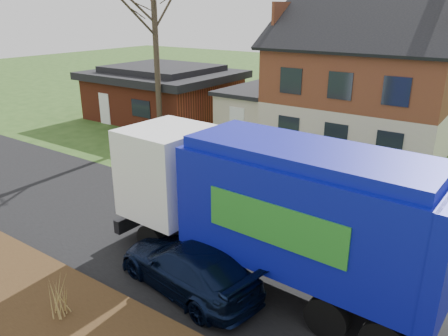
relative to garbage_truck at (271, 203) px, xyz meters
The scene contains 9 objects.
ground 4.94m from the garbage_truck, behind, with size 120.00×120.00×0.00m, color #284717.
road 4.93m from the garbage_truck, behind, with size 80.00×7.00×0.02m, color black.
mulch_verge 6.92m from the garbage_truck, 130.82° to the right, with size 80.00×3.50×0.30m, color #322010.
main_house 14.62m from the garbage_truck, 101.02° to the left, with size 12.95×8.95×9.26m.
ranch_house 21.06m from the garbage_truck, 140.61° to the left, with size 9.80×8.20×3.70m.
garbage_truck is the anchor object (origin of this frame).
silver_sedan 6.48m from the garbage_truck, 139.65° to the left, with size 1.45×4.14×1.37m, color #9EA1A5.
navy_wagon 2.92m from the garbage_truck, 135.37° to the right, with size 1.91×4.70×1.37m, color black.
grass_clump_mid 5.87m from the garbage_truck, 124.65° to the right, with size 0.38×0.31×1.07m.
Camera 1 is at (9.48, -9.98, 7.46)m, focal length 35.00 mm.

